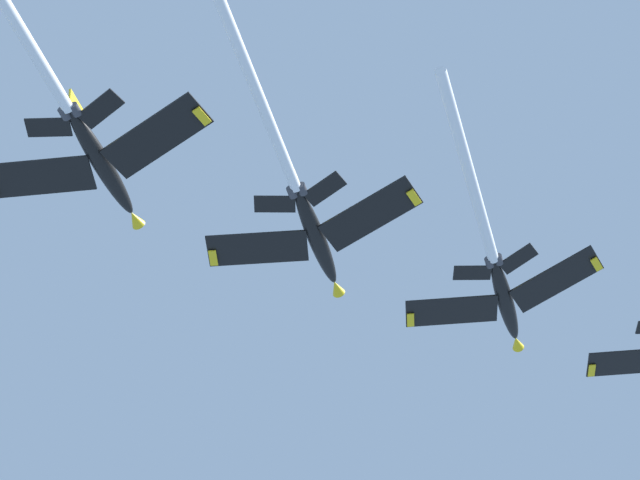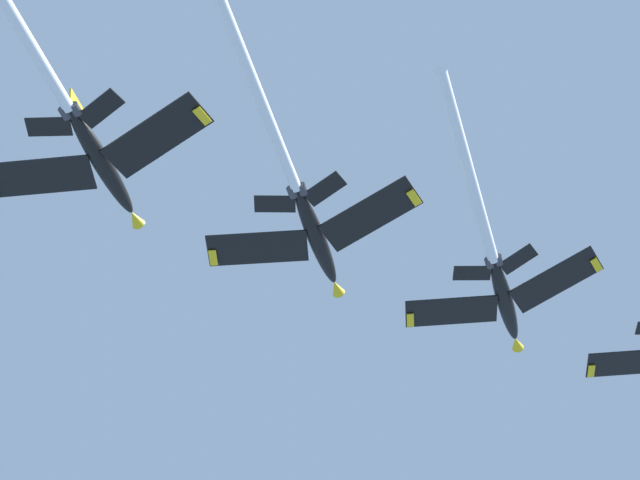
{
  "view_description": "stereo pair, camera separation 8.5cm",
  "coord_description": "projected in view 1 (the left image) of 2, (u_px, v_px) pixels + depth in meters",
  "views": [
    {
      "loc": [
        -21.94,
        22.35,
        1.54
      ],
      "look_at": [
        13.92,
        15.55,
        98.33
      ],
      "focal_mm": 64.4,
      "sensor_mm": 36.0,
      "label": 1
    },
    {
      "loc": [
        -21.93,
        22.44,
        1.54
      ],
      "look_at": [
        13.92,
        15.55,
        98.33
      ],
      "focal_mm": 64.4,
      "sensor_mm": 36.0,
      "label": 2
    }
  ],
  "objects": [
    {
      "name": "jet_third",
      "position": [
        297.0,
        189.0,
        98.9
      ],
      "size": [
        31.79,
        22.75,
        14.9
      ],
      "color": "black"
    },
    {
      "name": "jet_fourth",
      "position": [
        66.0,
        104.0,
        90.79
      ],
      "size": [
        31.94,
        23.74,
        16.3
      ],
      "color": "black"
    },
    {
      "name": "jet_second",
      "position": [
        493.0,
        258.0,
        108.49
      ],
      "size": [
        30.23,
        22.24,
        15.02
      ],
      "color": "black"
    }
  ]
}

